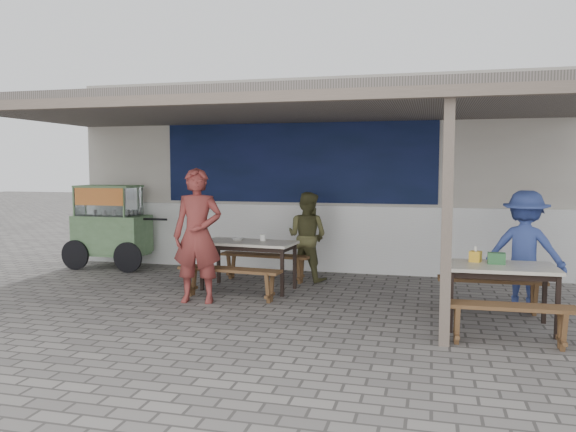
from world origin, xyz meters
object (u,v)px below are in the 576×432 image
Objects in this scene: table_left at (248,246)px; condiment_bowl at (238,239)px; bench_left_wall at (265,261)px; patron_street_side at (198,236)px; patron_wall_side at (307,236)px; donation_box at (496,258)px; bench_left_street at (230,276)px; vendor_cart at (111,223)px; patron_right_table at (525,250)px; bench_right_wall at (491,287)px; tissue_box at (475,256)px; table_right at (500,272)px; bench_right_street at (509,316)px; condiment_jar at (263,238)px.

condiment_bowl is (-0.19, 0.06, 0.10)m from table_left.
bench_left_wall is 1.81m from patron_street_side.
patron_wall_side is 7.46× the size of donation_box.
bench_left_street is 0.79× the size of vendor_cart.
patron_right_table is 7.99× the size of donation_box.
bench_right_wall is 0.85× the size of patron_right_table.
bench_right_wall is at bearing 88.47° from donation_box.
tissue_box reaches higher than table_left.
bench_left_wall is at bearing 68.17° from condiment_bowl.
table_right is at bearing -19.14° from vendor_cart.
patron_street_side is 1.19× the size of patron_right_table.
bench_right_street is at bearing -24.33° from vendor_cart.
bench_left_street is at bearing -80.13° from condiment_bowl.
bench_right_street is 4.27m from condiment_bowl.
bench_right_street is at bearing -32.29° from bench_left_wall.
table_left is 3.95m from patron_right_table.
patron_wall_side reaches higher than condiment_jar.
donation_box is at bearing -12.04° from patron_street_side.
vendor_cart reaches higher than table_right.
patron_wall_side is at bearing 55.48° from condiment_jar.
tissue_box is (3.25, -1.09, 0.14)m from table_left.
bench_right_street is (3.60, -1.29, -0.01)m from bench_left_street.
donation_box is at bearing -23.02° from tissue_box.
bench_left_street is at bearing -90.00° from table_left.
table_right reaches higher than bench_left_street.
bench_right_wall is 10.52× the size of tissue_box.
table_right is 0.80× the size of patron_right_table.
vendor_cart is 1.04× the size of patron_street_side.
vendor_cart reaches higher than donation_box.
patron_right_table is at bearing 1.61° from table_left.
bench_left_wall is 0.79× the size of vendor_cart.
tissue_box is (-0.69, -0.85, 0.02)m from patron_right_table.
bench_right_street is at bearing -24.05° from table_left.
condiment_jar is at bearing -16.24° from vendor_cart.
table_right is 12.57× the size of condiment_jar.
bench_left_street is 1.15× the size of bench_right_street.
table_right is at bearing -13.12° from patron_street_side.
tissue_box reaches higher than condiment_jar.
table_right is 9.84× the size of tissue_box.
bench_right_street is at bearing -23.07° from patron_street_side.
table_left is at bearing 12.66° from patron_right_table.
vendor_cart is at bearing 162.99° from condiment_jar.
vendor_cart is (-3.03, 1.82, 0.50)m from bench_left_street.
table_left is 4.06m from bench_right_street.
tissue_box is 0.72× the size of condiment_bowl.
table_left is at bearing 68.25° from patron_wall_side.
patron_wall_side is at bearing 140.69° from table_right.
patron_street_side is at bearing 176.62° from donation_box.
patron_street_side is at bearing -175.66° from bench_right_wall.
bench_left_street is 12.07× the size of tissue_box.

